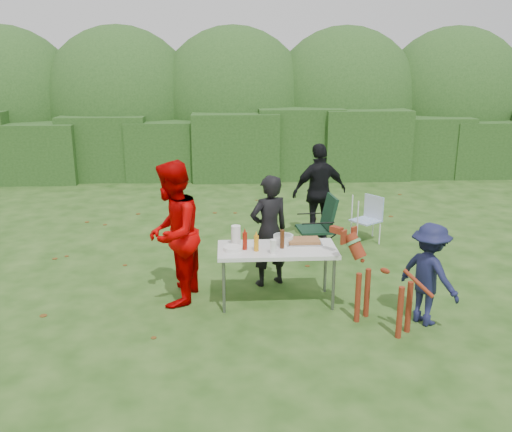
{
  "coord_description": "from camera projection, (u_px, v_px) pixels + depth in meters",
  "views": [
    {
      "loc": [
        -0.27,
        -6.24,
        3.02
      ],
      "look_at": [
        0.13,
        0.76,
        1.0
      ],
      "focal_mm": 38.0,
      "sensor_mm": 36.0,
      "label": 1
    }
  ],
  "objects": [
    {
      "name": "person_cook",
      "position": [
        269.0,
        231.0,
        7.39
      ],
      "size": [
        0.67,
        0.56,
        1.56
      ],
      "primitive_type": "imported",
      "rotation": [
        0.0,
        0.0,
        3.54
      ],
      "color": "black",
      "rests_on": "ground"
    },
    {
      "name": "mustard_bottle",
      "position": [
        256.0,
        243.0,
        6.7
      ],
      "size": [
        0.06,
        0.06,
        0.2
      ],
      "primitive_type": "cylinder",
      "color": "orange",
      "rests_on": "folding_table"
    },
    {
      "name": "focaccia_bread",
      "position": [
        304.0,
        240.0,
        7.0
      ],
      "size": [
        0.4,
        0.26,
        0.04
      ],
      "primitive_type": "cube",
      "color": "#996337",
      "rests_on": "food_tray"
    },
    {
      "name": "person_black_puffy",
      "position": [
        319.0,
        192.0,
        9.3
      ],
      "size": [
        1.06,
        0.66,
        1.68
      ],
      "primitive_type": "imported",
      "rotation": [
        0.0,
        0.0,
        3.41
      ],
      "color": "black",
      "rests_on": "ground"
    },
    {
      "name": "folding_table",
      "position": [
        277.0,
        252.0,
        6.85
      ],
      "size": [
        1.5,
        0.7,
        0.74
      ],
      "color": "silver",
      "rests_on": "ground"
    },
    {
      "name": "food_tray",
      "position": [
        304.0,
        242.0,
        7.01
      ],
      "size": [
        0.45,
        0.3,
        0.02
      ],
      "primitive_type": "cube",
      "color": "#B7B7BA",
      "rests_on": "folding_table"
    },
    {
      "name": "person_red_jacket",
      "position": [
        173.0,
        234.0,
        6.8
      ],
      "size": [
        0.85,
        1.01,
        1.85
      ],
      "primitive_type": "imported",
      "rotation": [
        0.0,
        0.0,
        -1.76
      ],
      "color": "#B70000",
      "rests_on": "ground"
    },
    {
      "name": "child",
      "position": [
        429.0,
        274.0,
        6.32
      ],
      "size": [
        0.81,
        0.92,
        1.23
      ],
      "primitive_type": "imported",
      "rotation": [
        0.0,
        0.0,
        2.13
      ],
      "color": "#171A3E",
      "rests_on": "ground"
    },
    {
      "name": "dog",
      "position": [
        384.0,
        284.0,
        6.24
      ],
      "size": [
        1.09,
        1.13,
        1.07
      ],
      "primitive_type": null,
      "rotation": [
        0.0,
        0.0,
        2.31
      ],
      "color": "maroon",
      "rests_on": "ground"
    },
    {
      "name": "beer_bottle",
      "position": [
        282.0,
        239.0,
        6.79
      ],
      "size": [
        0.06,
        0.06,
        0.24
      ],
      "primitive_type": "cylinder",
      "color": "#47230F",
      "rests_on": "folding_table"
    },
    {
      "name": "camping_chair",
      "position": [
        315.0,
        226.0,
        8.6
      ],
      "size": [
        0.66,
        0.66,
        0.98
      ],
      "primitive_type": null,
      "rotation": [
        0.0,
        0.0,
        3.22
      ],
      "color": "#13301F",
      "rests_on": "ground"
    },
    {
      "name": "paper_towel_roll",
      "position": [
        236.0,
        236.0,
        6.9
      ],
      "size": [
        0.12,
        0.12,
        0.26
      ],
      "primitive_type": "cylinder",
      "color": "white",
      "rests_on": "folding_table"
    },
    {
      "name": "plate_stack",
      "position": [
        233.0,
        248.0,
        6.74
      ],
      "size": [
        0.24,
        0.24,
        0.05
      ],
      "primitive_type": "cylinder",
      "color": "white",
      "rests_on": "folding_table"
    },
    {
      "name": "cup_stack",
      "position": [
        273.0,
        247.0,
        6.61
      ],
      "size": [
        0.08,
        0.08,
        0.18
      ],
      "primitive_type": "cylinder",
      "color": "white",
      "rests_on": "folding_table"
    },
    {
      "name": "pasta_bowl",
      "position": [
        283.0,
        239.0,
        7.03
      ],
      "size": [
        0.26,
        0.26,
        0.1
      ],
      "primitive_type": "cylinder",
      "color": "silver",
      "rests_on": "folding_table"
    },
    {
      "name": "ground",
      "position": [
        249.0,
        309.0,
        6.84
      ],
      "size": [
        80.0,
        80.0,
        0.0
      ],
      "primitive_type": "plane",
      "color": "#1E4211"
    },
    {
      "name": "lawn_chair",
      "position": [
        366.0,
        219.0,
        9.33
      ],
      "size": [
        0.64,
        0.64,
        0.78
      ],
      "primitive_type": null,
      "rotation": [
        0.0,
        0.0,
        3.75
      ],
      "color": "#417AC7",
      "rests_on": "ground"
    },
    {
      "name": "shrub_backdrop",
      "position": [
        234.0,
        111.0,
        15.6
      ],
      "size": [
        20.0,
        2.6,
        3.2
      ],
      "primitive_type": "ellipsoid",
      "color": "#3D6628",
      "rests_on": "ground"
    },
    {
      "name": "hedge_row",
      "position": [
        235.0,
        146.0,
        14.28
      ],
      "size": [
        22.0,
        1.4,
        1.7
      ],
      "primitive_type": "cube",
      "color": "#23471C",
      "rests_on": "ground"
    },
    {
      "name": "ketchup_bottle",
      "position": [
        245.0,
        241.0,
        6.75
      ],
      "size": [
        0.06,
        0.06,
        0.22
      ],
      "primitive_type": "cylinder",
      "color": "maroon",
      "rests_on": "folding_table"
    }
  ]
}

